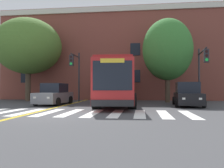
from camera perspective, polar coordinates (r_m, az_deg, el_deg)
ground_plane at (r=11.73m, az=-14.43°, el=-7.82°), size 120.00×120.00×0.00m
crosswalk at (r=13.00m, az=-16.16°, el=-7.12°), size 16.03×4.17×0.01m
lane_line_yellow_inner at (r=26.61m, az=-6.15°, el=-4.01°), size 0.12×36.00×0.01m
lane_line_yellow_outer at (r=26.58m, az=-5.82°, el=-4.01°), size 0.12×36.00×0.01m
city_bus at (r=18.01m, az=1.13°, el=0.17°), size 3.36×12.06×3.29m
car_grey_near_lane at (r=18.86m, az=-14.84°, el=-2.78°), size 2.22×4.48×1.78m
car_black_far_lane at (r=17.73m, az=19.11°, el=-2.81°), size 2.32×4.43×1.83m
traffic_light_near_corner at (r=19.51m, az=22.46°, el=4.53°), size 0.64×3.60×4.90m
traffic_light_overhead at (r=21.21m, az=-9.44°, el=4.01°), size 0.34×2.73×4.94m
street_tree_curbside_large at (r=21.91m, az=14.27°, el=8.69°), size 4.88×4.75×8.07m
street_tree_curbside_small at (r=25.33m, az=-21.03°, el=9.14°), size 8.73×8.62×8.81m
building_facade at (r=29.67m, az=6.16°, el=6.79°), size 32.66×9.63×10.83m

